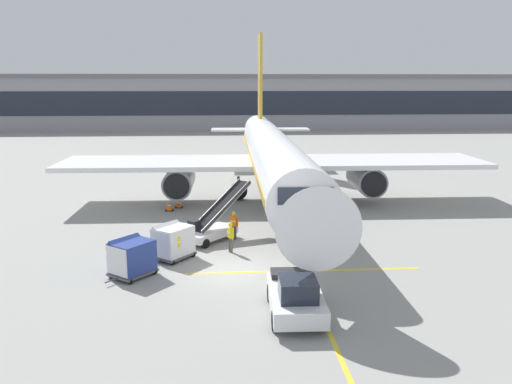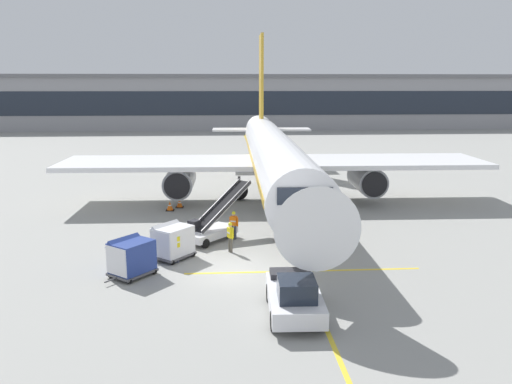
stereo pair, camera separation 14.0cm
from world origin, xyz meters
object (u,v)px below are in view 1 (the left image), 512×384
(pushback_tug, at_px, (296,296))
(ground_crew_by_loader, at_px, (176,245))
(baggage_cart_lead, at_px, (172,241))
(ground_crew_marshaller, at_px, (234,223))
(parked_airplane, at_px, (273,157))
(baggage_cart_second, at_px, (131,257))
(belt_loader, at_px, (212,226))
(safety_cone_engine_keepout, at_px, (169,206))
(safety_cone_wingtip, at_px, (179,203))
(ground_crew_by_carts, at_px, (231,235))

(pushback_tug, bearing_deg, ground_crew_by_loader, 128.88)
(baggage_cart_lead, bearing_deg, ground_crew_marshaller, 44.26)
(parked_airplane, relative_size, baggage_cart_second, 16.38)
(parked_airplane, xyz_separation_m, ground_crew_by_loader, (-6.54, -14.02, -2.66))
(belt_loader, relative_size, safety_cone_engine_keepout, 6.75)
(parked_airplane, relative_size, ground_crew_marshaller, 24.57)
(pushback_tug, bearing_deg, parked_airplane, 86.80)
(baggage_cart_second, height_order, pushback_tug, baggage_cart_second)
(ground_crew_by_loader, height_order, safety_cone_wingtip, ground_crew_by_loader)
(ground_crew_by_carts, bearing_deg, parked_airplane, 73.69)
(belt_loader, height_order, baggage_cart_second, belt_loader)
(ground_crew_by_carts, height_order, ground_crew_marshaller, same)
(baggage_cart_lead, height_order, safety_cone_engine_keepout, baggage_cart_lead)
(baggage_cart_second, relative_size, pushback_tug, 0.59)
(ground_crew_by_loader, bearing_deg, pushback_tug, -51.12)
(belt_loader, relative_size, baggage_cart_second, 1.79)
(ground_crew_by_loader, height_order, safety_cone_engine_keepout, ground_crew_by_loader)
(baggage_cart_lead, distance_m, safety_cone_wingtip, 11.83)
(baggage_cart_second, height_order, safety_cone_wingtip, baggage_cart_second)
(baggage_cart_lead, xyz_separation_m, pushback_tug, (5.64, -7.43, -0.17))
(parked_airplane, height_order, belt_loader, parked_airplane)
(parked_airplane, xyz_separation_m, safety_cone_wingtip, (-7.37, -1.46, -3.33))
(baggage_cart_second, bearing_deg, ground_crew_marshaller, 48.38)
(ground_crew_marshaller, xyz_separation_m, safety_cone_engine_keepout, (-4.61, 7.54, -0.66))
(safety_cone_wingtip, bearing_deg, parked_airplane, 11.24)
(belt_loader, relative_size, ground_crew_by_loader, 2.69)
(parked_airplane, height_order, safety_cone_engine_keepout, parked_airplane)
(belt_loader, xyz_separation_m, ground_crew_by_carts, (1.06, -2.42, 0.09))
(pushback_tug, bearing_deg, safety_cone_wingtip, 107.90)
(safety_cone_engine_keepout, bearing_deg, pushback_tug, -69.47)
(pushback_tug, distance_m, safety_cone_engine_keepout, 19.53)
(safety_cone_engine_keepout, xyz_separation_m, safety_cone_wingtip, (0.64, 0.94, -0.01))
(baggage_cart_lead, bearing_deg, pushback_tug, -52.80)
(baggage_cart_lead, relative_size, ground_crew_by_carts, 1.50)
(baggage_cart_lead, xyz_separation_m, safety_cone_wingtip, (-0.57, 11.80, -0.67))
(baggage_cart_lead, xyz_separation_m, ground_crew_by_carts, (3.15, 0.80, -0.00))
(ground_crew_by_carts, bearing_deg, ground_crew_marshaller, 84.33)
(baggage_cart_second, bearing_deg, safety_cone_wingtip, 85.19)
(baggage_cart_second, relative_size, ground_crew_by_carts, 1.50)
(parked_airplane, distance_m, baggage_cart_lead, 15.14)
(ground_crew_by_carts, relative_size, safety_cone_engine_keepout, 2.51)
(pushback_tug, height_order, safety_cone_engine_keepout, pushback_tug)
(belt_loader, distance_m, ground_crew_marshaller, 1.32)
(ground_crew_by_carts, bearing_deg, baggage_cart_second, -146.05)
(safety_cone_engine_keepout, bearing_deg, baggage_cart_lead, -83.64)
(ground_crew_by_carts, distance_m, safety_cone_engine_keepout, 10.98)
(safety_cone_engine_keepout, relative_size, safety_cone_wingtip, 1.04)
(parked_airplane, xyz_separation_m, ground_crew_marshaller, (-3.40, -9.95, -2.66))
(ground_crew_by_carts, height_order, safety_cone_engine_keepout, ground_crew_by_carts)
(safety_cone_engine_keepout, bearing_deg, baggage_cart_second, -92.42)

